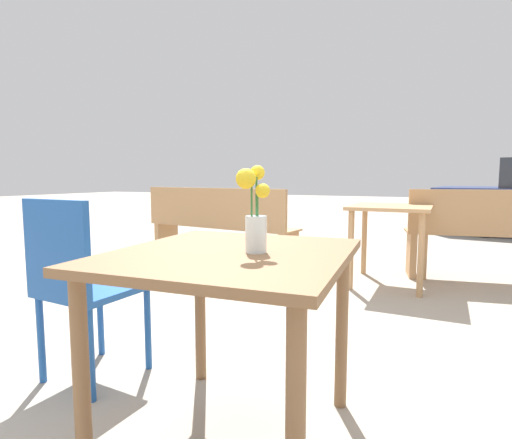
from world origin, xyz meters
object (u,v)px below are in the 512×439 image
(cafe_chair, at_px, (79,279))
(bench_middle, at_px, (217,224))
(table_front, at_px, (232,280))
(table_back, at_px, (390,220))
(flower_vase, at_px, (255,215))

(cafe_chair, height_order, bench_middle, cafe_chair)
(table_front, relative_size, bench_middle, 0.50)
(table_front, bearing_deg, table_back, 84.10)
(flower_vase, height_order, table_back, flower_vase)
(flower_vase, height_order, bench_middle, flower_vase)
(flower_vase, distance_m, bench_middle, 2.93)
(table_back, bearing_deg, table_front, -95.90)
(table_front, distance_m, cafe_chair, 0.84)
(bench_middle, xyz_separation_m, table_back, (1.75, 0.05, 0.12))
(flower_vase, height_order, cafe_chair, flower_vase)
(flower_vase, xyz_separation_m, bench_middle, (-1.58, 2.44, -0.36))
(cafe_chair, bearing_deg, table_front, -5.21)
(table_front, xyz_separation_m, cafe_chair, (-0.83, 0.08, -0.11))
(cafe_chair, xyz_separation_m, table_back, (1.09, 2.42, 0.09))
(cafe_chair, height_order, table_back, cafe_chair)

